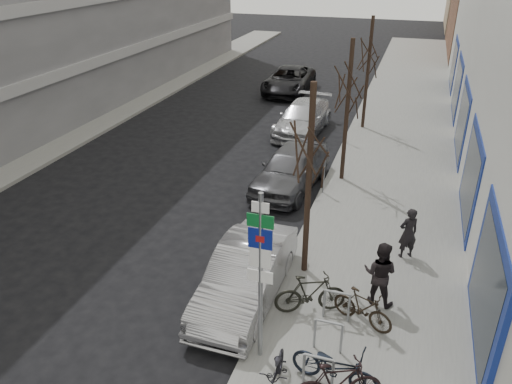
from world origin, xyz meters
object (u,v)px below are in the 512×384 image
Objects in this scene: bike_far_inner at (363,308)px; pedestrian_near at (408,233)px; highway_sign_pole at (260,269)px; meter_front at (285,253)px; bike_rack at (328,332)px; bike_near_right at (337,384)px; tree_mid at (350,78)px; parked_car_front at (246,275)px; parked_car_back at (303,118)px; parked_car_mid at (291,168)px; pedestrian_far at (380,273)px; meter_mid at (324,174)px; tree_far at (370,47)px; tree_near at (311,138)px; bike_mid_curb at (335,364)px; bike_mid_inner at (310,293)px; meter_back at (347,127)px; lane_car at (289,80)px; bike_near_left at (277,372)px.

pedestrian_near is at bearing 8.07° from bike_far_inner.
highway_sign_pole reaches higher than meter_front.
bike_near_right reaches higher than bike_rack.
highway_sign_pole is 6.04m from pedestrian_near.
bike_far_inner reaches higher than bike_rack.
parked_car_front is (-1.20, -8.07, -3.34)m from tree_mid.
highway_sign_pole is at bearing -91.14° from tree_mid.
bike_far_inner is 0.31× the size of parked_car_back.
pedestrian_far is at bearing -51.01° from parked_car_mid.
tree_mid is 6.79m from parked_car_back.
bike_rack is 2.92m from meter_front.
meter_mid is at bearing 90.00° from meter_front.
bike_far_inner is at bearing -82.98° from tree_far.
tree_near reaches higher than bike_mid_curb.
meter_front reaches higher than bike_mid_inner.
meter_back is 0.28× the size of parked_car_front.
bike_rack is at bearing 77.24° from pedestrian_far.
bike_near_right is 0.40× the size of parked_car_front.
meter_front reaches higher than bike_mid_curb.
parked_car_front is 6.95m from parked_car_mid.
pedestrian_near is (1.15, 5.41, 0.22)m from bike_mid_curb.
tree_far is at bearing -48.26° from lane_car.
tree_near is at bearing -74.18° from parked_car_back.
tree_far is 4.08m from meter_back.
bike_near_right is 0.36× the size of parked_car_back.
tree_mid is 10.98m from bike_mid_curb.
bike_near_right is at bearing -161.80° from bike_far_inner.
highway_sign_pole reaches higher than parked_car_front.
bike_rack is at bearing -174.74° from bike_mid_inner.
lane_car reaches higher than parked_car_back.
tree_far reaches higher than bike_rack.
bike_mid_curb is 0.41× the size of parked_car_front.
bike_mid_inner is 13.81m from parked_car_back.
parked_car_back is at bearing -10.24° from bike_mid_inner.
tree_far is 3.52× the size of bike_near_left.
bike_mid_inner reaches higher than bike_rack.
bike_mid_curb is 1.19× the size of bike_far_inner.
highway_sign_pole is 2.66× the size of pedestrian_near.
parked_car_front is 2.91× the size of pedestrian_near.
tree_mid is at bearing 81.84° from parked_car_front.
parked_car_back is 13.42m from pedestrian_far.
parked_car_back is at bearing -58.39° from pedestrian_far.
bike_mid_inner reaches higher than bike_near_left.
bike_near_left is (0.61, -0.82, -1.83)m from highway_sign_pole.
highway_sign_pole is 2.32× the size of bike_mid_inner.
meter_mid is 9.38m from bike_near_left.
parked_car_back is at bearing -9.04° from bike_near_right.
meter_mid is 0.69× the size of bike_near_right.
meter_front is 3.75m from pedestrian_near.
bike_near_left is at bearing -86.66° from meter_back.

